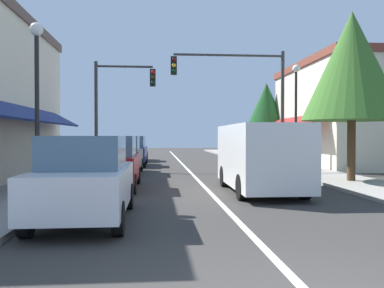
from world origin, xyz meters
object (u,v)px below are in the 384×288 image
object	(u,v)px
traffic_signal_left_corner	(116,98)
traffic_signal_mast_arm	(245,88)
parked_car_second_left	(112,163)
parked_car_far_left	(131,151)
parked_car_nearest_left	(85,179)
van_in_lane	(260,156)
tree_right_far	(266,106)
parked_car_third_left	(122,155)
parked_car_distant_left	(135,149)
street_lamp_right_mid	(296,101)
tree_right_near	(352,66)
street_lamp_left_near	(37,81)

from	to	relation	value
traffic_signal_left_corner	traffic_signal_mast_arm	bearing A→B (deg)	-11.89
parked_car_second_left	parked_car_far_left	bearing A→B (deg)	90.28
parked_car_far_left	traffic_signal_mast_arm	bearing A→B (deg)	-32.79
parked_car_nearest_left	van_in_lane	xyz separation A→B (m)	(4.71, 4.07, 0.27)
parked_car_second_left	tree_right_far	bearing A→B (deg)	58.37
parked_car_third_left	parked_car_distant_left	world-z (taller)	same
parked_car_nearest_left	van_in_lane	bearing A→B (deg)	41.11
parked_car_third_left	street_lamp_right_mid	world-z (taller)	street_lamp_right_mid
parked_car_nearest_left	tree_right_far	xyz separation A→B (m)	(9.32, 20.19, 3.02)
traffic_signal_left_corner	tree_right_near	bearing A→B (deg)	-38.48
parked_car_second_left	van_in_lane	distance (m)	4.91
street_lamp_left_near	tree_right_near	distance (m)	10.93
parked_car_far_left	parked_car_second_left	bearing A→B (deg)	-89.48
van_in_lane	parked_car_second_left	bearing A→B (deg)	165.68
parked_car_second_left	parked_car_third_left	world-z (taller)	same
parked_car_far_left	parked_car_distant_left	size ratio (longest dim) A/B	1.00
parked_car_distant_left	tree_right_near	xyz separation A→B (m)	(8.68, -15.02, 3.46)
parked_car_distant_left	tree_right_near	bearing A→B (deg)	-59.51
parked_car_nearest_left	parked_car_far_left	world-z (taller)	same
parked_car_second_left	street_lamp_right_mid	xyz separation A→B (m)	(8.09, 5.05, 2.54)
street_lamp_right_mid	tree_right_near	bearing A→B (deg)	-82.28
parked_car_second_left	parked_car_third_left	xyz separation A→B (m)	(-0.08, 5.54, 0.00)
van_in_lane	tree_right_near	bearing A→B (deg)	26.79
street_lamp_right_mid	parked_car_nearest_left	bearing A→B (deg)	-127.82
parked_car_nearest_left	street_lamp_left_near	world-z (taller)	street_lamp_left_near
parked_car_third_left	traffic_signal_left_corner	distance (m)	3.86
tree_right_near	traffic_signal_mast_arm	bearing A→B (deg)	114.12
parked_car_third_left	street_lamp_left_near	distance (m)	8.50
tree_right_far	traffic_signal_left_corner	bearing A→B (deg)	-145.63
traffic_signal_mast_arm	tree_right_near	xyz separation A→B (m)	(2.68, -5.99, 0.14)
parked_car_nearest_left	tree_right_near	bearing A→B (deg)	35.05
tree_right_far	street_lamp_left_near	bearing A→B (deg)	-122.60
tree_right_near	parked_car_nearest_left	bearing A→B (deg)	-145.21
tree_right_near	parked_car_distant_left	bearing A→B (deg)	120.02
parked_car_third_left	tree_right_far	size ratio (longest dim) A/B	0.75
van_in_lane	parked_car_far_left	bearing A→B (deg)	112.13
parked_car_nearest_left	traffic_signal_left_corner	xyz separation A→B (m)	(-0.62, 13.39, 2.88)
traffic_signal_left_corner	street_lamp_left_near	size ratio (longest dim) A/B	1.18
traffic_signal_mast_arm	van_in_lane	bearing A→B (deg)	-99.06
parked_car_far_left	tree_right_near	distance (m)	13.61
traffic_signal_mast_arm	tree_right_far	bearing A→B (deg)	67.79
parked_car_second_left	traffic_signal_left_corner	bearing A→B (deg)	94.80
parked_car_nearest_left	tree_right_near	distance (m)	11.10
parked_car_far_left	parked_car_distant_left	world-z (taller)	same
parked_car_nearest_left	parked_car_third_left	world-z (taller)	same
street_lamp_right_mid	tree_right_near	distance (m)	4.51
parked_car_far_left	van_in_lane	size ratio (longest dim) A/B	0.79
street_lamp_right_mid	tree_right_far	distance (m)	9.90
parked_car_third_left	parked_car_far_left	world-z (taller)	same
parked_car_second_left	parked_car_far_left	size ratio (longest dim) A/B	1.00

